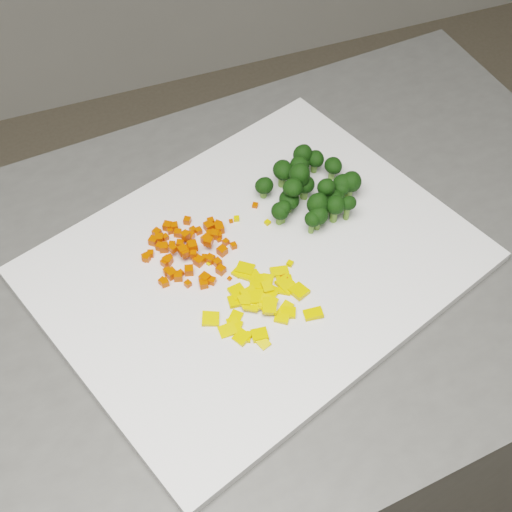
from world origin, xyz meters
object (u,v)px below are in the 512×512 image
object	(u,v)px
counter_block	(280,415)
broccoli_pile	(306,182)
cutting_board	(256,264)
carrot_pile	(189,246)
pepper_pile	(261,302)

from	to	relation	value
counter_block	broccoli_pile	xyz separation A→B (m)	(0.05, 0.08, 0.49)
cutting_board	counter_block	bearing A→B (deg)	0.23
carrot_pile	pepper_pile	size ratio (longest dim) A/B	0.86
broccoli_pile	counter_block	bearing A→B (deg)	-124.11
carrot_pile	pepper_pile	world-z (taller)	carrot_pile
cutting_board	carrot_pile	distance (m)	0.09
counter_block	pepper_pile	distance (m)	0.48
pepper_pile	broccoli_pile	world-z (taller)	broccoli_pile
pepper_pile	broccoli_pile	size ratio (longest dim) A/B	0.97
counter_block	carrot_pile	world-z (taller)	carrot_pile
counter_block	pepper_pile	world-z (taller)	pepper_pile
carrot_pile	pepper_pile	distance (m)	0.12
carrot_pile	pepper_pile	bearing A→B (deg)	-62.24
counter_block	cutting_board	size ratio (longest dim) A/B	1.82
cutting_board	pepper_pile	world-z (taller)	pepper_pile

